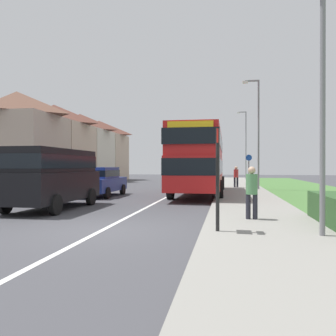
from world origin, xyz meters
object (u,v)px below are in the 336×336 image
pedestrian_walking_away (236,176)px  street_lamp_near (318,43)px  parked_car_blue (101,180)px  street_lamp_mid (257,127)px  double_decker_bus (200,158)px  parked_van_black (52,174)px  bus_stop_sign (218,172)px  cycle_route_sign (249,170)px  street_lamp_far (245,141)px  pedestrian_at_stop (252,190)px

pedestrian_walking_away → street_lamp_near: 18.11m
parked_car_blue → street_lamp_mid: size_ratio=0.58×
double_decker_bus → parked_van_black: bearing=-123.9°
street_lamp_mid → pedestrian_walking_away: bearing=127.9°
bus_stop_sign → cycle_route_sign: (1.80, 17.34, -0.11)m
cycle_route_sign → street_lamp_mid: size_ratio=0.33×
parked_van_black → cycle_route_sign: (8.31, 13.16, 0.04)m
pedestrian_walking_away → street_lamp_far: 18.62m
parked_van_black → pedestrian_walking_away: bearing=61.1°
parked_car_blue → street_lamp_near: (8.95, -10.07, 3.57)m
parked_car_blue → cycle_route_sign: cycle_route_sign is taller
double_decker_bus → parked_car_blue: bearing=-160.1°
cycle_route_sign → street_lamp_mid: 3.30m
double_decker_bus → pedestrian_at_stop: double_decker_bus is taller
parked_van_black → street_lamp_mid: street_lamp_mid is taller
cycle_route_sign → street_lamp_far: 18.71m
parked_car_blue → street_lamp_near: bearing=-48.4°
parked_van_black → street_lamp_near: street_lamp_near is taller
pedestrian_walking_away → cycle_route_sign: cycle_route_sign is taller
parked_car_blue → bus_stop_sign: (6.71, -9.92, 0.65)m
cycle_route_sign → pedestrian_at_stop: bearing=-93.2°
pedestrian_walking_away → pedestrian_at_stop: bearing=-89.8°
street_lamp_mid → street_lamp_far: 19.89m
pedestrian_at_stop → street_lamp_far: street_lamp_far is taller
pedestrian_at_stop → pedestrian_walking_away: (-0.05, 15.51, 0.00)m
double_decker_bus → parked_van_black: double_decker_bus is taller
street_lamp_near → pedestrian_at_stop: bearing=120.4°
pedestrian_walking_away → street_lamp_near: street_lamp_near is taller
double_decker_bus → parked_van_black: (-5.17, -7.69, -0.76)m
parked_van_black → parked_car_blue: bearing=91.9°
bus_stop_sign → cycle_route_sign: 17.43m
bus_stop_sign → street_lamp_near: (2.24, -0.15, 2.92)m
bus_stop_sign → street_lamp_near: bearing=-3.9°
bus_stop_sign → street_lamp_far: (2.48, 35.72, 3.26)m
pedestrian_walking_away → bus_stop_sign: 17.60m
pedestrian_at_stop → pedestrian_walking_away: 15.51m
parked_van_black → street_lamp_near: bearing=-26.3°
pedestrian_at_stop → bus_stop_sign: size_ratio=0.64×
street_lamp_mid → cycle_route_sign: bearing=106.7°
pedestrian_walking_away → street_lamp_far: bearing=85.0°
parked_van_black → street_lamp_far: (9.00, 31.55, 3.42)m
pedestrian_walking_away → bus_stop_sign: (-0.89, -17.57, 0.56)m
cycle_route_sign → parked_van_black: bearing=-122.3°
parked_car_blue → pedestrian_walking_away: 10.78m
bus_stop_sign → street_lamp_near: 3.68m
double_decker_bus → bus_stop_sign: size_ratio=4.16×
double_decker_bus → street_lamp_near: street_lamp_near is taller
parked_car_blue → bus_stop_sign: 11.99m
street_lamp_near → bus_stop_sign: bearing=176.1°
cycle_route_sign → street_lamp_far: size_ratio=0.30×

